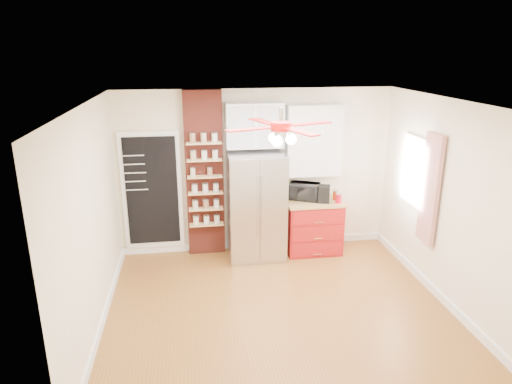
{
  "coord_description": "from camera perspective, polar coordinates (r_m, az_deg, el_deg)",
  "views": [
    {
      "loc": [
        -1.07,
        -5.22,
        3.31
      ],
      "look_at": [
        -0.16,
        0.9,
        1.35
      ],
      "focal_mm": 32.0,
      "sensor_mm": 36.0,
      "label": 1
    }
  ],
  "objects": [
    {
      "name": "canister_left",
      "position": [
        7.49,
        10.27,
        -0.81
      ],
      "size": [
        0.11,
        0.11,
        0.15
      ],
      "primitive_type": "cylinder",
      "rotation": [
        0.0,
        0.0,
        0.12
      ],
      "color": "red",
      "rests_on": "red_cabinet"
    },
    {
      "name": "toaster_oven",
      "position": [
        7.59,
        6.09,
        0.07
      ],
      "size": [
        0.57,
        0.5,
        0.27
      ],
      "primitive_type": "imported",
      "rotation": [
        0.0,
        0.0,
        -0.43
      ],
      "color": "black",
      "rests_on": "red_cabinet"
    },
    {
      "name": "canister_right",
      "position": [
        7.65,
        9.95,
        -0.41
      ],
      "size": [
        0.11,
        0.11,
        0.15
      ],
      "primitive_type": "cylinder",
      "rotation": [
        0.0,
        0.0,
        -0.14
      ],
      "color": "red",
      "rests_on": "red_cabinet"
    },
    {
      "name": "wall_front",
      "position": [
        3.92,
        8.83,
        -12.66
      ],
      "size": [
        4.5,
        0.02,
        2.7
      ],
      "primitive_type": "cube",
      "color": "#FFF2CD",
      "rests_on": "floor"
    },
    {
      "name": "wall_right",
      "position": [
        6.49,
        22.84,
        -1.39
      ],
      "size": [
        0.02,
        4.0,
        2.7
      ],
      "primitive_type": "cube",
      "color": "#FFF2CD",
      "rests_on": "floor"
    },
    {
      "name": "chalkboard",
      "position": [
        7.54,
        -12.86,
        0.12
      ],
      "size": [
        0.95,
        0.05,
        1.95
      ],
      "color": "white",
      "rests_on": "wall_back"
    },
    {
      "name": "upper_glass_cabinet",
      "position": [
        7.21,
        -0.21,
        8.37
      ],
      "size": [
        0.9,
        0.35,
        0.7
      ],
      "primitive_type": "cube",
      "color": "white",
      "rests_on": "wall_back"
    },
    {
      "name": "ceiling_fan",
      "position": [
        5.4,
        3.13,
        8.15
      ],
      "size": [
        1.4,
        1.4,
        0.44
      ],
      "color": "silver",
      "rests_on": "ceiling"
    },
    {
      "name": "wall_back",
      "position": [
        7.55,
        -0.02,
        2.59
      ],
      "size": [
        4.5,
        0.02,
        2.7
      ],
      "primitive_type": "cube",
      "color": "#FFF2CD",
      "rests_on": "floor"
    },
    {
      "name": "fridge",
      "position": [
        7.34,
        0.02,
        -1.75
      ],
      "size": [
        0.9,
        0.7,
        1.75
      ],
      "primitive_type": "cube",
      "color": "#B8B9BD",
      "rests_on": "floor"
    },
    {
      "name": "pantry_jar_beans",
      "position": [
        7.25,
        -5.79,
        2.51
      ],
      "size": [
        0.09,
        0.09,
        0.12
      ],
      "primitive_type": "cylinder",
      "rotation": [
        0.0,
        0.0,
        0.03
      ],
      "color": "#94724B",
      "rests_on": "brick_pillar"
    },
    {
      "name": "brick_pillar",
      "position": [
        7.4,
        -6.45,
        2.16
      ],
      "size": [
        0.6,
        0.16,
        2.7
      ],
      "primitive_type": "cube",
      "color": "maroon",
      "rests_on": "floor"
    },
    {
      "name": "pantry_jar_oats",
      "position": [
        7.25,
        -7.91,
        2.48
      ],
      "size": [
        0.09,
        0.09,
        0.13
      ],
      "primitive_type": "cylinder",
      "rotation": [
        0.0,
        0.0,
        -0.16
      ],
      "color": "beige",
      "rests_on": "brick_pillar"
    },
    {
      "name": "curtain",
      "position": [
        6.71,
        20.93,
        0.34
      ],
      "size": [
        0.06,
        0.4,
        1.55
      ],
      "primitive_type": "cube",
      "color": "red",
      "rests_on": "wall_right"
    },
    {
      "name": "wall_left",
      "position": [
        5.7,
        -19.88,
        -3.61
      ],
      "size": [
        0.02,
        4.0,
        2.7
      ],
      "primitive_type": "cube",
      "color": "#FFF2CD",
      "rests_on": "floor"
    },
    {
      "name": "floor",
      "position": [
        6.27,
        2.76,
        -14.26
      ],
      "size": [
        4.5,
        4.5,
        0.0
      ],
      "primitive_type": "plane",
      "color": "brown",
      "rests_on": "ground"
    },
    {
      "name": "upper_shelf_unit",
      "position": [
        7.48,
        7.19,
        6.43
      ],
      "size": [
        0.9,
        0.3,
        1.15
      ],
      "primitive_type": "cube",
      "color": "white",
      "rests_on": "wall_back"
    },
    {
      "name": "red_cabinet",
      "position": [
        7.73,
        7.12,
        -4.22
      ],
      "size": [
        0.94,
        0.64,
        0.9
      ],
      "color": "maroon",
      "rests_on": "floor"
    },
    {
      "name": "window",
      "position": [
        7.17,
        19.28,
        2.41
      ],
      "size": [
        0.04,
        0.75,
        1.05
      ],
      "primitive_type": "cube",
      "color": "white",
      "rests_on": "wall_right"
    },
    {
      "name": "coffee_maker",
      "position": [
        7.49,
        8.51,
        -0.24
      ],
      "size": [
        0.23,
        0.24,
        0.28
      ],
      "primitive_type": "cube",
      "rotation": [
        0.0,
        0.0,
        -0.33
      ],
      "color": "black",
      "rests_on": "red_cabinet"
    },
    {
      "name": "ceiling",
      "position": [
        5.36,
        3.18,
        11.06
      ],
      "size": [
        4.5,
        4.5,
        0.0
      ],
      "primitive_type": "plane",
      "color": "white",
      "rests_on": "wall_back"
    }
  ]
}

